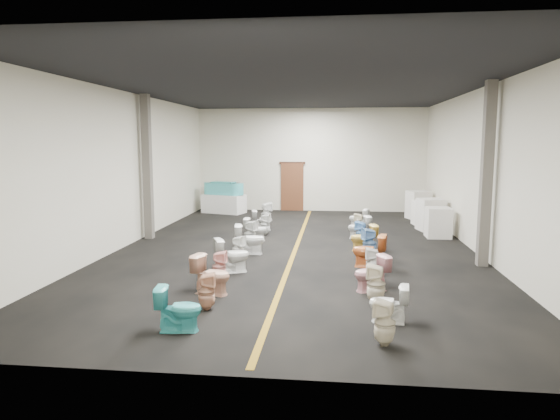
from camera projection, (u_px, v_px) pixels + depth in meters
The scene contains 41 objects.
floor at pixel (296, 248), 14.38m from camera, with size 16.00×16.00×0.00m, color black.
ceiling at pixel (297, 89), 13.77m from camera, with size 16.00×16.00×0.00m, color black.
wall_back at pixel (310, 160), 21.95m from camera, with size 10.00×10.00×0.00m, color beige.
wall_front at pixel (245, 207), 6.20m from camera, with size 10.00×10.00×0.00m, color beige.
wall_left at pixel (126, 169), 14.63m from camera, with size 16.00×16.00×0.00m, color beige.
wall_right at pixel (480, 171), 13.53m from camera, with size 16.00×16.00×0.00m, color beige.
aisle_stripe at pixel (296, 248), 14.38m from camera, with size 0.12×15.60×0.01m, color #866013.
back_door at pixel (292, 187), 22.15m from camera, with size 1.00×0.10×2.10m, color #562D19.
door_frame at pixel (292, 163), 22.01m from camera, with size 1.15×0.08×0.10m, color #331C11.
column_left at pixel (147, 167), 15.58m from camera, with size 0.25×0.25×4.50m, color #59544C.
column_right at pixel (487, 175), 12.08m from camera, with size 0.25×0.25×4.50m, color #59544C.
display_table at pixel (224, 204), 21.50m from camera, with size 1.77×0.89×0.79m, color white.
bathtub at pixel (224, 188), 21.40m from camera, with size 1.80×1.03×0.55m.
appliance_crate_a at pixel (438, 223), 15.95m from camera, with size 0.75×0.75×0.96m, color silver.
appliance_crate_b at pixel (431, 215), 17.22m from camera, with size 0.80×0.80×1.10m, color silver.
appliance_crate_c at pixel (425, 213), 18.30m from camera, with size 0.80×0.80×0.91m, color white.
appliance_crate_d at pixel (418, 205), 19.80m from camera, with size 0.78×0.78×1.11m, color silver.
toilet_left_0 at pixel (179, 309), 8.05m from camera, with size 0.42×0.73×0.74m, color #39ADAF.
toilet_left_1 at pixel (207, 291), 9.07m from camera, with size 0.31×0.32×0.69m, color tan.
toilet_left_2 at pixel (212, 275), 10.01m from camera, with size 0.44×0.78×0.79m, color tan.
toilet_left_3 at pixel (219, 266), 10.88m from camera, with size 0.31×0.32×0.69m, color #E9A49B.
toilet_left_4 at pixel (232, 255), 11.69m from camera, with size 0.46×0.80×0.82m, color white.
toilet_left_5 at pixel (238, 249), 12.71m from camera, with size 0.31×0.31×0.68m, color white.
toilet_left_6 at pixel (250, 239), 13.59m from camera, with size 0.46×0.80×0.82m, color white.
toilet_left_7 at pixel (250, 234), 14.53m from camera, with size 0.35×0.36×0.78m, color silver.
toilet_left_8 at pixel (255, 229), 15.43m from camera, with size 0.40×0.70×0.71m, color silver.
toilet_left_9 at pixel (265, 225), 16.36m from camera, with size 0.32×0.32×0.70m, color white.
toilet_left_10 at pixel (262, 220), 17.22m from camera, with size 0.40×0.70×0.71m, color silver.
toilet_left_11 at pixel (266, 214), 18.23m from camera, with size 0.38×0.39×0.85m, color white.
toilet_right_0 at pixel (385, 323), 7.47m from camera, with size 0.32×0.33×0.71m, color beige.
toilet_right_1 at pixel (389, 304), 8.43m from camera, with size 0.37×0.65×0.66m, color white.
toilet_right_2 at pixel (376, 284), 9.40m from camera, with size 0.35×0.35×0.77m, color beige.
toilet_right_3 at pixel (371, 273), 10.21m from camera, with size 0.42×0.73×0.74m, color #D7959B.
toilet_right_4 at pixel (373, 263), 11.18m from camera, with size 0.31×0.32×0.70m, color silver.
toilet_right_5 at pixel (369, 251), 12.14m from camera, with size 0.46×0.81×0.82m, color #CF672E.
toilet_right_6 at pixel (369, 243), 13.08m from camera, with size 0.36×0.37×0.81m, color #70A0D0.
toilet_right_7 at pixel (364, 238), 13.97m from camera, with size 0.42×0.74×0.75m, color #E4B94D.
toilet_right_8 at pixel (361, 233), 14.84m from camera, with size 0.32×0.33×0.71m, color #69A3DE.
toilet_right_9 at pixel (359, 227), 15.80m from camera, with size 0.40×0.71×0.72m, color white.
toilet_right_10 at pixel (359, 223), 16.64m from camera, with size 0.31×0.31×0.68m, color beige.
toilet_right_11 at pixel (359, 218), 17.70m from camera, with size 0.39×0.69×0.70m, color white.
Camera 1 is at (1.11, -14.06, 3.05)m, focal length 32.00 mm.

